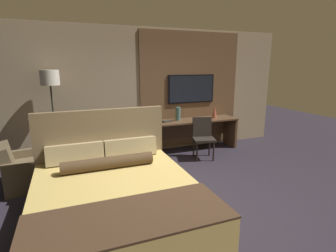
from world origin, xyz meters
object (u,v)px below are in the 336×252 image
at_px(desk_chair, 203,134).
at_px(vase_short, 214,112).
at_px(book, 167,121).
at_px(armchair_by_window, 28,171).
at_px(desk, 195,128).
at_px(tv, 191,89).
at_px(floor_lamp, 51,86).
at_px(vase_tall, 178,114).
at_px(bed, 116,200).

xyz_separation_m(desk_chair, vase_short, (0.61, 0.55, 0.37)).
bearing_deg(vase_short, book, -179.83).
bearing_deg(armchair_by_window, book, -84.21).
distance_m(desk, book, 0.78).
relative_size(desk, tv, 1.69).
height_order(floor_lamp, vase_tall, floor_lamp).
height_order(desk, desk_chair, desk_chair).
relative_size(tv, vase_short, 3.88).
bearing_deg(desk, tv, 90.00).
bearing_deg(desk, floor_lamp, -179.15).
relative_size(vase_tall, book, 1.23).
bearing_deg(armchair_by_window, bed, -153.66).
bearing_deg(book, vase_tall, 12.00).
relative_size(tv, vase_tall, 3.93).
distance_m(vase_tall, book, 0.34).
distance_m(vase_short, book, 1.24).
relative_size(desk_chair, armchair_by_window, 0.97).
xyz_separation_m(bed, tv, (2.34, 2.66, 1.09)).
distance_m(desk, vase_tall, 0.57).
relative_size(vase_tall, vase_short, 0.99).
xyz_separation_m(floor_lamp, vase_tall, (2.63, 0.07, -0.71)).
relative_size(bed, vase_short, 7.41).
bearing_deg(armchair_by_window, desk, -86.44).
bearing_deg(desk, bed, -133.98).
relative_size(bed, book, 9.20).
relative_size(desk, armchair_by_window, 2.20).
bearing_deg(vase_short, floor_lamp, -179.88).
relative_size(desk_chair, floor_lamp, 0.46).
bearing_deg(desk_chair, desk, 94.89).
bearing_deg(vase_tall, book, -168.00).
bearing_deg(tv, book, -159.36).
bearing_deg(tv, bed, -131.33).
xyz_separation_m(tv, vase_short, (0.50, -0.27, -0.54)).
distance_m(armchair_by_window, vase_short, 4.11).
relative_size(bed, vase_tall, 7.51).
distance_m(tv, vase_short, 0.78).
bearing_deg(vase_tall, tv, 26.22).
height_order(desk, vase_short, vase_short).
distance_m(bed, desk_chair, 2.90).
distance_m(desk, desk_chair, 0.59).
xyz_separation_m(desk, vase_tall, (-0.43, 0.02, 0.38)).
distance_m(tv, armchair_by_window, 3.82).
bearing_deg(desk_chair, armchair_by_window, -162.30).
bearing_deg(book, bed, -123.93).
bearing_deg(bed, tv, 48.67).
bearing_deg(vase_short, desk, 175.67).
relative_size(armchair_by_window, vase_tall, 3.02).
height_order(desk, vase_tall, vase_tall).
xyz_separation_m(vase_short, book, (-1.24, -0.00, -0.14)).
distance_m(desk_chair, vase_tall, 0.78).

